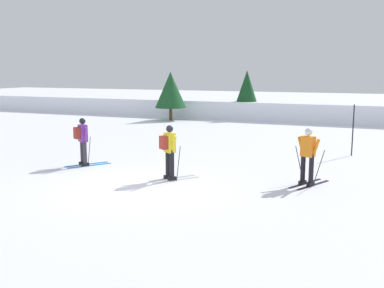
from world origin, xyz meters
The scene contains 8 objects.
ground_plane centered at (0.00, 0.00, 0.00)m, with size 120.00×120.00×0.00m, color white.
far_snow_ridge centered at (0.00, 21.10, 0.62)m, with size 80.00×6.00×1.24m, color white.
skier_yellow centered at (0.46, 1.27, 0.96)m, with size 1.26×1.50×1.71m.
skier_purple centered at (-3.28, 1.98, 0.96)m, with size 1.22×1.52×1.71m.
skier_orange centered at (4.50, 2.23, 0.92)m, with size 1.00×1.61×1.71m.
trail_marker_pole centered at (5.43, 7.71, 1.02)m, with size 0.05×0.05×2.04m, color black.
conifer_far_left centered at (-6.80, 16.68, 2.06)m, with size 2.12×2.12×3.28m.
conifer_far_centre centered at (-2.17, 19.16, 1.94)m, with size 1.89×1.89×3.38m.
Camera 1 is at (6.35, -11.00, 3.36)m, focal length 42.03 mm.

